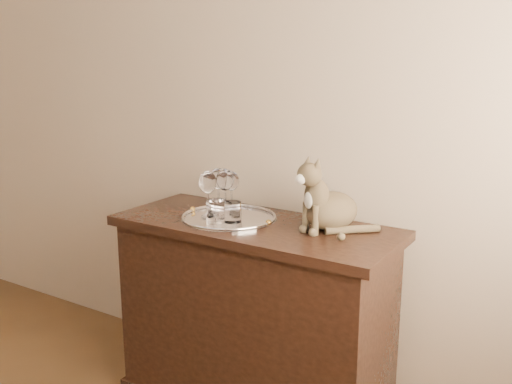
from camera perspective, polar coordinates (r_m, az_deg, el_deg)
wall_back at (r=2.88m, az=-7.07°, el=9.84°), size 4.00×0.10×2.70m
sideboard at (r=2.52m, az=-0.14°, el=-12.43°), size 1.20×0.50×0.85m
tray at (r=2.41m, az=-2.71°, el=-2.69°), size 0.40×0.40×0.01m
wine_glass_a at (r=2.48m, az=-3.79°, el=0.17°), size 0.07×0.07×0.20m
wine_glass_b at (r=2.48m, az=-2.48°, el=0.03°), size 0.07×0.07×0.18m
wine_glass_c at (r=2.40m, az=-4.84°, el=-0.24°), size 0.08×0.08×0.20m
wine_glass_d at (r=2.44m, az=-3.10°, el=0.03°), size 0.08×0.08×0.20m
tumbler_a at (r=2.34m, az=-2.39°, el=-2.01°), size 0.08×0.08×0.08m
tumbler_b at (r=2.34m, az=-4.02°, el=-1.91°), size 0.08×0.08×0.09m
cat at (r=2.27m, az=7.52°, el=-0.00°), size 0.38×0.37×0.30m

